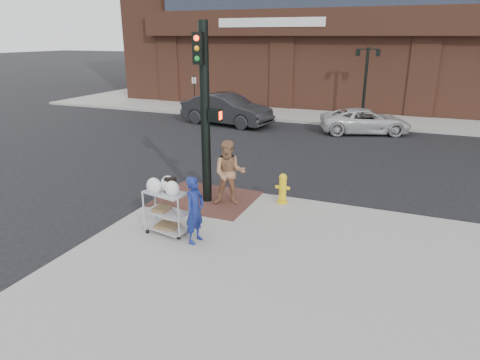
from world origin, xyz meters
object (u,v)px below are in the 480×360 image
at_px(traffic_signal_pole, 205,110).
at_px(fire_hydrant, 283,188).
at_px(lamp_post, 366,75).
at_px(pedestrian_tan, 229,173).
at_px(minivan_white, 365,121).
at_px(woman_blue, 195,210).
at_px(utility_cart, 166,208).
at_px(sedan_dark, 226,109).

bearing_deg(traffic_signal_pole, fire_hydrant, 18.28).
relative_size(lamp_post, pedestrian_tan, 2.13).
bearing_deg(traffic_signal_pole, minivan_white, 75.85).
height_order(woman_blue, utility_cart, woman_blue).
bearing_deg(minivan_white, fire_hydrant, 155.45).
height_order(woman_blue, sedan_dark, woman_blue).
xyz_separation_m(lamp_post, fire_hydrant, (-0.40, -14.54, -2.01)).
bearing_deg(pedestrian_tan, lamp_post, 62.77).
distance_m(lamp_post, utility_cart, 17.78).
height_order(pedestrian_tan, fire_hydrant, pedestrian_tan).
height_order(traffic_signal_pole, utility_cart, traffic_signal_pole).
bearing_deg(lamp_post, traffic_signal_pole, -99.24).
relative_size(woman_blue, pedestrian_tan, 0.85).
bearing_deg(minivan_white, lamp_post, -10.28).
relative_size(traffic_signal_pole, utility_cart, 3.48).
bearing_deg(fire_hydrant, sedan_dark, 121.55).
height_order(lamp_post, woman_blue, lamp_post).
relative_size(lamp_post, fire_hydrant, 4.48).
relative_size(lamp_post, traffic_signal_pole, 0.80).
relative_size(traffic_signal_pole, pedestrian_tan, 2.67).
bearing_deg(woman_blue, minivan_white, -2.18).
height_order(sedan_dark, minivan_white, sedan_dark).
distance_m(traffic_signal_pole, pedestrian_tan, 1.88).
bearing_deg(woman_blue, utility_cart, 86.23).
height_order(lamp_post, traffic_signal_pole, traffic_signal_pole).
relative_size(minivan_white, fire_hydrant, 5.04).
distance_m(pedestrian_tan, fire_hydrant, 1.60).
height_order(traffic_signal_pole, minivan_white, traffic_signal_pole).
bearing_deg(sedan_dark, fire_hydrant, -138.69).
xyz_separation_m(pedestrian_tan, minivan_white, (2.33, 11.95, -0.46)).
bearing_deg(fire_hydrant, woman_blue, -110.47).
height_order(traffic_signal_pole, fire_hydrant, traffic_signal_pole).
distance_m(traffic_signal_pole, minivan_white, 12.54).
bearing_deg(pedestrian_tan, utility_cart, -126.20).
relative_size(sedan_dark, fire_hydrant, 5.85).
xyz_separation_m(woman_blue, sedan_dark, (-5.35, 13.75, -0.09)).
distance_m(traffic_signal_pole, fire_hydrant, 3.12).
distance_m(sedan_dark, fire_hydrant, 12.46).
bearing_deg(utility_cart, minivan_white, 78.21).
bearing_deg(fire_hydrant, traffic_signal_pole, -161.72).
xyz_separation_m(traffic_signal_pole, pedestrian_tan, (0.69, 0.02, -1.74)).
height_order(utility_cart, fire_hydrant, utility_cart).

